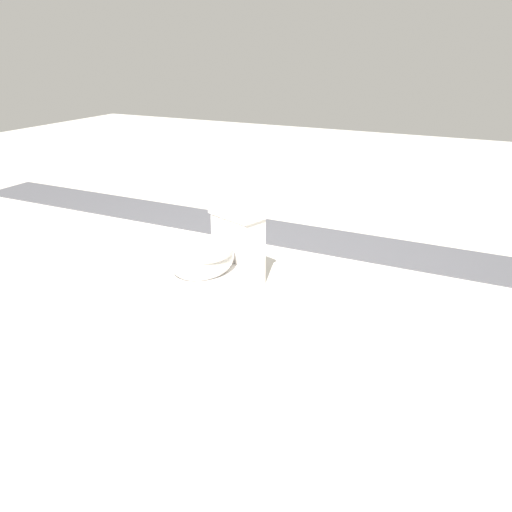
{
  "coord_description": "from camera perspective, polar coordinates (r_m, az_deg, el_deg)",
  "views": [
    {
      "loc": [
        2.51,
        1.46,
        1.5
      ],
      "look_at": [
        -0.03,
        0.22,
        0.3
      ],
      "focal_mm": 35.0,
      "sensor_mm": 36.0,
      "label": 1
    }
  ],
  "objects": [
    {
      "name": "ground_plane",
      "position": [
        3.27,
        -3.65,
        -4.38
      ],
      "size": [
        14.0,
        14.0,
        0.0
      ],
      "primitive_type": "plane",
      "color": "beige"
    },
    {
      "name": "toilet",
      "position": [
        3.24,
        -4.82,
        -0.4
      ],
      "size": [
        0.72,
        0.56,
        0.52
      ],
      "rotation": [
        0.0,
        0.0,
        -0.34
      ],
      "color": "white",
      "rests_on": "ground"
    },
    {
      "name": "gravel_strip",
      "position": [
        4.12,
        10.77,
        1.27
      ],
      "size": [
        0.56,
        8.0,
        0.01
      ],
      "primitive_type": "cube",
      "color": "#4C4C51",
      "rests_on": "ground"
    }
  ]
}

